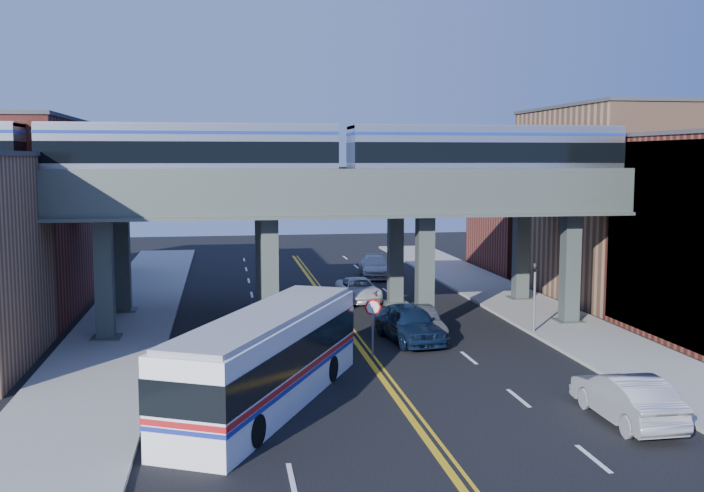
{
  "coord_description": "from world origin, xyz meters",
  "views": [
    {
      "loc": [
        -6.26,
        -30.99,
        8.91
      ],
      "look_at": [
        -0.04,
        6.68,
        4.62
      ],
      "focal_mm": 40.0,
      "sensor_mm": 36.0,
      "label": 1
    }
  ],
  "objects": [
    {
      "name": "building_west_c",
      "position": [
        -18.5,
        29.0,
        4.0
      ],
      "size": [
        8.0,
        10.0,
        8.0
      ],
      "primitive_type": "cube",
      "color": "#94684C",
      "rests_on": "ground"
    },
    {
      "name": "elevated_viaduct_near",
      "position": [
        0.0,
        8.0,
        6.47
      ],
      "size": [
        52.0,
        3.6,
        7.4
      ],
      "color": "#404A48",
      "rests_on": "ground"
    },
    {
      "name": "mural_panel",
      "position": [
        14.55,
        4.0,
        4.75
      ],
      "size": [
        0.1,
        9.5,
        9.5
      ],
      "primitive_type": "cube",
      "color": "teal",
      "rests_on": "ground"
    },
    {
      "name": "car_lane_c",
      "position": [
        2.05,
        16.82,
        0.7
      ],
      "size": [
        2.44,
        5.08,
        1.4
      ],
      "primitive_type": "imported",
      "rotation": [
        0.0,
        0.0,
        0.02
      ],
      "color": "silver",
      "rests_on": "ground"
    },
    {
      "name": "car_parked_curb",
      "position": [
        7.13,
        -7.04,
        0.84
      ],
      "size": [
        1.79,
        5.1,
        1.68
      ],
      "primitive_type": "imported",
      "rotation": [
        0.0,
        0.0,
        3.15
      ],
      "color": "#9F9FA3",
      "rests_on": "ground"
    },
    {
      "name": "sidewalk_east",
      "position": [
        11.5,
        10.0,
        0.08
      ],
      "size": [
        5.0,
        70.0,
        0.16
      ],
      "primitive_type": "cube",
      "color": "gray",
      "rests_on": "ground"
    },
    {
      "name": "car_lane_b",
      "position": [
        3.18,
        6.05,
        0.79
      ],
      "size": [
        1.89,
        4.88,
        1.58
      ],
      "primitive_type": "imported",
      "rotation": [
        0.0,
        0.0,
        0.05
      ],
      "color": "#2D2D2F",
      "rests_on": "ground"
    },
    {
      "name": "traffic_signal",
      "position": [
        9.2,
        6.0,
        2.3
      ],
      "size": [
        0.15,
        0.18,
        4.1
      ],
      "color": "slate",
      "rests_on": "ground"
    },
    {
      "name": "transit_bus",
      "position": [
        -4.78,
        -3.25,
        1.66
      ],
      "size": [
        7.99,
        12.48,
        3.23
      ],
      "rotation": [
        0.0,
        0.0,
        1.12
      ],
      "color": "white",
      "rests_on": "ground"
    },
    {
      "name": "sidewalk_west",
      "position": [
        -11.5,
        10.0,
        0.08
      ],
      "size": [
        5.0,
        70.0,
        0.16
      ],
      "primitive_type": "cube",
      "color": "gray",
      "rests_on": "ground"
    },
    {
      "name": "ground",
      "position": [
        0.0,
        0.0,
        0.0
      ],
      "size": [
        120.0,
        120.0,
        0.0
      ],
      "primitive_type": "plane",
      "color": "black",
      "rests_on": "ground"
    },
    {
      "name": "car_lane_d",
      "position": [
        4.95,
        26.28,
        0.79
      ],
      "size": [
        2.74,
        5.64,
        1.58
      ],
      "primitive_type": "imported",
      "rotation": [
        0.0,
        0.0,
        -0.1
      ],
      "color": "#B5B5BA",
      "rests_on": "ground"
    },
    {
      "name": "transit_train",
      "position": [
        -7.72,
        8.0,
        9.13
      ],
      "size": [
        43.79,
        2.74,
        3.19
      ],
      "color": "black",
      "rests_on": "elevated_viaduct_near"
    },
    {
      "name": "elevated_viaduct_far",
      "position": [
        0.0,
        15.0,
        6.47
      ],
      "size": [
        52.0,
        3.6,
        7.4
      ],
      "color": "#404A48",
      "rests_on": "ground"
    },
    {
      "name": "stop_sign",
      "position": [
        0.3,
        3.0,
        1.76
      ],
      "size": [
        0.76,
        0.09,
        2.63
      ],
      "color": "slate",
      "rests_on": "ground"
    },
    {
      "name": "car_lane_a",
      "position": [
        2.59,
        5.56,
        0.91
      ],
      "size": [
        2.87,
        5.61,
        1.83
      ],
      "primitive_type": "imported",
      "rotation": [
        0.0,
        0.0,
        0.14
      ],
      "color": "#0F1E39",
      "rests_on": "ground"
    },
    {
      "name": "building_west_b",
      "position": [
        -18.5,
        16.0,
        5.5
      ],
      "size": [
        8.0,
        14.0,
        11.0
      ],
      "primitive_type": "cube",
      "color": "maroon",
      "rests_on": "ground"
    },
    {
      "name": "building_east_c",
      "position": [
        18.5,
        29.0,
        4.5
      ],
      "size": [
        8.0,
        10.0,
        9.0
      ],
      "primitive_type": "cube",
      "color": "maroon",
      "rests_on": "ground"
    },
    {
      "name": "building_east_b",
      "position": [
        18.5,
        16.0,
        6.0
      ],
      "size": [
        8.0,
        14.0,
        12.0
      ],
      "primitive_type": "cube",
      "color": "#94684C",
      "rests_on": "ground"
    }
  ]
}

